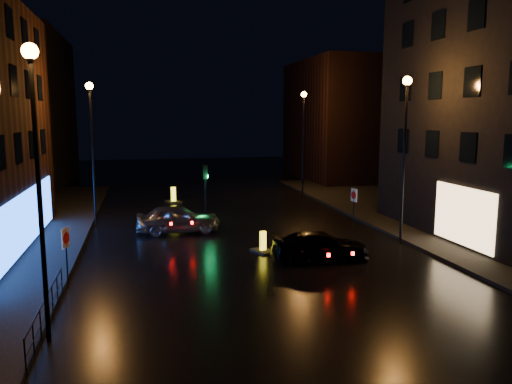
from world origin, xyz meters
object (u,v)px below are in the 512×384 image
dark_sedan (320,246)px  bollard_far (173,199)px  traffic_signal (206,212)px  road_sign_right (354,198)px  road_sign_left (66,243)px  bollard_near (263,247)px  silver_hatchback (178,219)px

dark_sedan → bollard_far: dark_sedan is taller
traffic_signal → dark_sedan: bearing=-68.6°
road_sign_right → traffic_signal: bearing=-38.6°
traffic_signal → road_sign_left: bearing=-120.8°
bollard_near → road_sign_left: 9.09m
road_sign_left → bollard_far: bearing=93.0°
road_sign_left → bollard_near: bearing=39.3°
silver_hatchback → bollard_near: (3.67, -5.00, -0.55)m
bollard_near → bollard_far: size_ratio=0.88×
traffic_signal → silver_hatchback: traffic_signal is taller
silver_hatchback → dark_sedan: (5.87, -6.88, -0.13)m
traffic_signal → road_sign_left: 13.14m
traffic_signal → bollard_near: size_ratio=2.54×
bollard_far → bollard_near: bearing=-94.4°
silver_hatchback → bollard_near: bearing=-143.5°
traffic_signal → road_sign_right: (8.07, -4.22, 1.23)m
bollard_near → road_sign_right: (6.36, 3.90, 1.51)m
road_sign_right → dark_sedan: bearing=43.3°
bollard_near → road_sign_left: road_sign_left is taller
dark_sedan → bollard_near: dark_sedan is taller
traffic_signal → road_sign_left: size_ratio=1.51×
silver_hatchback → road_sign_left: (-4.74, -8.12, 0.94)m
traffic_signal → bollard_near: 8.30m
dark_sedan → bollard_near: bearing=50.2°
dark_sedan → bollard_near: size_ratio=3.27×
traffic_signal → bollard_far: 6.91m
dark_sedan → road_sign_left: bearing=97.3°
bollard_near → bollard_far: bearing=80.7°
dark_sedan → road_sign_right: road_sign_right is taller
silver_hatchback → traffic_signal: bearing=-31.8°
road_sign_left → road_sign_right: size_ratio=0.99×
silver_hatchback → road_sign_left: bearing=150.0°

